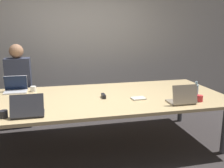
{
  "coord_description": "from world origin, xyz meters",
  "views": [
    {
      "loc": [
        -0.56,
        -3.29,
        1.69
      ],
      "look_at": [
        0.24,
        0.1,
        0.88
      ],
      "focal_mm": 40.0,
      "sensor_mm": 36.0,
      "label": 1
    }
  ],
  "objects": [
    {
      "name": "laptop_far_left",
      "position": [
        -1.13,
        0.56,
        0.8
      ],
      "size": [
        0.33,
        0.24,
        0.24
      ],
      "color": "silver",
      "rests_on": "conference_table"
    },
    {
      "name": "ground_plane",
      "position": [
        0.0,
        0.0,
        0.0
      ],
      "size": [
        24.0,
        24.0,
        0.0
      ],
      "primitive_type": "plane",
      "color": "#383333"
    },
    {
      "name": "cup_near_right",
      "position": [
        1.27,
        -0.51,
        0.77
      ],
      "size": [
        0.09,
        0.09,
        0.08
      ],
      "color": "red",
      "rests_on": "conference_table"
    },
    {
      "name": "conference_table",
      "position": [
        0.0,
        0.0,
        0.69
      ],
      "size": [
        3.62,
        1.57,
        0.73
      ],
      "color": "#D6B77F",
      "rests_on": "ground_plane"
    },
    {
      "name": "notebook",
      "position": [
        0.53,
        -0.23,
        0.74
      ],
      "size": [
        0.19,
        0.15,
        0.02
      ],
      "rotation": [
        0.0,
        0.0,
        0.08
      ],
      "color": "silver",
      "rests_on": "conference_table"
    },
    {
      "name": "cup_near_left",
      "position": [
        -1.11,
        -0.56,
        0.77
      ],
      "size": [
        0.09,
        0.09,
        0.08
      ],
      "color": "#232328",
      "rests_on": "conference_table"
    },
    {
      "name": "laptop_near_right",
      "position": [
        1.0,
        -0.56,
        0.81
      ],
      "size": [
        0.32,
        0.25,
        0.26
      ],
      "rotation": [
        0.0,
        0.0,
        3.14
      ],
      "color": "gray",
      "rests_on": "conference_table"
    },
    {
      "name": "cup_far_left",
      "position": [
        -0.88,
        0.52,
        0.77
      ],
      "size": [
        0.09,
        0.09,
        0.08
      ],
      "color": "white",
      "rests_on": "conference_table"
    },
    {
      "name": "person_far_left",
      "position": [
        -1.14,
        1.02,
        0.69
      ],
      "size": [
        0.4,
        0.24,
        1.41
      ],
      "color": "#2D2D38",
      "rests_on": "ground_plane"
    },
    {
      "name": "bottle_near_right",
      "position": [
        1.25,
        -0.45,
        0.84
      ],
      "size": [
        0.07,
        0.07,
        0.25
      ],
      "color": "#ADD1E0",
      "rests_on": "conference_table"
    },
    {
      "name": "curtain_wall",
      "position": [
        0.0,
        1.9,
        1.4
      ],
      "size": [
        12.0,
        0.06,
        2.8
      ],
      "color": "#BCB7B2",
      "rests_on": "ground_plane"
    },
    {
      "name": "stapler",
      "position": [
        0.08,
        -0.06,
        0.76
      ],
      "size": [
        0.05,
        0.15,
        0.05
      ],
      "rotation": [
        0.0,
        0.0,
        -0.01
      ],
      "color": "black",
      "rests_on": "conference_table"
    },
    {
      "name": "laptop_near_left",
      "position": [
        -0.86,
        -0.58,
        0.8
      ],
      "size": [
        0.35,
        0.26,
        0.25
      ],
      "rotation": [
        0.0,
        0.0,
        3.14
      ],
      "color": "#333338",
      "rests_on": "conference_table"
    }
  ]
}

